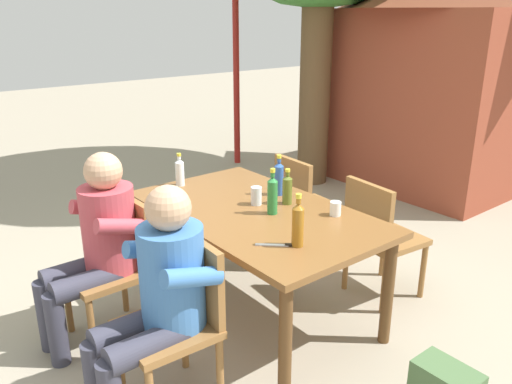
{
  "coord_description": "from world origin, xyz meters",
  "views": [
    {
      "loc": [
        2.36,
        -1.88,
        1.93
      ],
      "look_at": [
        0.0,
        0.0,
        0.86
      ],
      "focal_mm": 35.91,
      "sensor_mm": 36.0,
      "label": 1
    }
  ],
  "objects_px": {
    "chair_far_right": "(379,233)",
    "bottle_amber": "(298,224)",
    "dining_table": "(256,222)",
    "cup_glass": "(256,196)",
    "chair_near_right": "(180,314)",
    "brick_kiosk": "(439,68)",
    "cup_white": "(335,209)",
    "lamp_post": "(235,10)",
    "person_in_white_shirt": "(97,240)",
    "bottle_clear": "(180,172)",
    "bottle_olive": "(287,189)",
    "chair_near_left": "(117,260)",
    "bottle_blue": "(279,178)",
    "bottle_green": "(272,194)",
    "chair_far_left": "(304,203)",
    "backpack_by_near_side": "(207,215)",
    "person_in_plaid_shirt": "(159,292)",
    "table_knife": "(281,245)"
  },
  "relations": [
    {
      "from": "chair_far_left",
      "to": "bottle_green",
      "type": "height_order",
      "value": "bottle_green"
    },
    {
      "from": "chair_near_left",
      "to": "bottle_amber",
      "type": "height_order",
      "value": "bottle_amber"
    },
    {
      "from": "chair_near_right",
      "to": "person_in_plaid_shirt",
      "type": "height_order",
      "value": "person_in_plaid_shirt"
    },
    {
      "from": "cup_white",
      "to": "cup_glass",
      "type": "height_order",
      "value": "cup_glass"
    },
    {
      "from": "cup_glass",
      "to": "chair_far_right",
      "type": "bearing_deg",
      "value": 58.86
    },
    {
      "from": "bottle_blue",
      "to": "bottle_clear",
      "type": "xyz_separation_m",
      "value": [
        -0.59,
        -0.43,
        -0.02
      ]
    },
    {
      "from": "dining_table",
      "to": "chair_near_right",
      "type": "bearing_deg",
      "value": -64.45
    },
    {
      "from": "chair_far_right",
      "to": "person_in_white_shirt",
      "type": "bearing_deg",
      "value": -113.63
    },
    {
      "from": "chair_far_right",
      "to": "bottle_amber",
      "type": "relative_size",
      "value": 2.94
    },
    {
      "from": "person_in_white_shirt",
      "to": "person_in_plaid_shirt",
      "type": "height_order",
      "value": "same"
    },
    {
      "from": "chair_near_right",
      "to": "person_in_plaid_shirt",
      "type": "xyz_separation_m",
      "value": [
        -0.0,
        -0.11,
        0.17
      ]
    },
    {
      "from": "bottle_clear",
      "to": "bottle_olive",
      "type": "bearing_deg",
      "value": 24.95
    },
    {
      "from": "lamp_post",
      "to": "person_in_white_shirt",
      "type": "bearing_deg",
      "value": -48.48
    },
    {
      "from": "person_in_white_shirt",
      "to": "table_knife",
      "type": "relative_size",
      "value": 6.15
    },
    {
      "from": "dining_table",
      "to": "lamp_post",
      "type": "xyz_separation_m",
      "value": [
        -3.02,
        2.09,
        1.28
      ]
    },
    {
      "from": "bottle_green",
      "to": "bottle_clear",
      "type": "relative_size",
      "value": 1.22
    },
    {
      "from": "backpack_by_near_side",
      "to": "bottle_blue",
      "type": "bearing_deg",
      "value": -6.44
    },
    {
      "from": "chair_near_right",
      "to": "brick_kiosk",
      "type": "bearing_deg",
      "value": 107.8
    },
    {
      "from": "cup_glass",
      "to": "bottle_amber",
      "type": "bearing_deg",
      "value": -19.23
    },
    {
      "from": "bottle_amber",
      "to": "cup_glass",
      "type": "relative_size",
      "value": 2.48
    },
    {
      "from": "cup_white",
      "to": "lamp_post",
      "type": "bearing_deg",
      "value": 152.58
    },
    {
      "from": "bottle_clear",
      "to": "brick_kiosk",
      "type": "height_order",
      "value": "brick_kiosk"
    },
    {
      "from": "dining_table",
      "to": "table_knife",
      "type": "xyz_separation_m",
      "value": [
        0.5,
        -0.22,
        0.09
      ]
    },
    {
      "from": "bottle_green",
      "to": "brick_kiosk",
      "type": "relative_size",
      "value": 0.12
    },
    {
      "from": "person_in_white_shirt",
      "to": "cup_white",
      "type": "distance_m",
      "value": 1.44
    },
    {
      "from": "brick_kiosk",
      "to": "chair_far_left",
      "type": "bearing_deg",
      "value": -77.23
    },
    {
      "from": "chair_near_right",
      "to": "bottle_olive",
      "type": "xyz_separation_m",
      "value": [
        -0.34,
        1.02,
        0.36
      ]
    },
    {
      "from": "cup_white",
      "to": "bottle_amber",
      "type": "bearing_deg",
      "value": -70.13
    },
    {
      "from": "bottle_amber",
      "to": "cup_glass",
      "type": "bearing_deg",
      "value": 160.77
    },
    {
      "from": "person_in_plaid_shirt",
      "to": "brick_kiosk",
      "type": "relative_size",
      "value": 0.47
    },
    {
      "from": "bottle_blue",
      "to": "bottle_green",
      "type": "bearing_deg",
      "value": -47.38
    },
    {
      "from": "bottle_olive",
      "to": "cup_white",
      "type": "bearing_deg",
      "value": 15.88
    },
    {
      "from": "bottle_blue",
      "to": "lamp_post",
      "type": "height_order",
      "value": "lamp_post"
    },
    {
      "from": "chair_far_left",
      "to": "cup_white",
      "type": "relative_size",
      "value": 9.81
    },
    {
      "from": "backpack_by_near_side",
      "to": "brick_kiosk",
      "type": "bearing_deg",
      "value": 85.21
    },
    {
      "from": "chair_far_right",
      "to": "bottle_amber",
      "type": "xyz_separation_m",
      "value": [
        0.18,
        -0.95,
        0.38
      ]
    },
    {
      "from": "bottle_blue",
      "to": "cup_glass",
      "type": "height_order",
      "value": "bottle_blue"
    },
    {
      "from": "chair_far_right",
      "to": "bottle_clear",
      "type": "height_order",
      "value": "bottle_clear"
    },
    {
      "from": "person_in_white_shirt",
      "to": "bottle_amber",
      "type": "distance_m",
      "value": 1.21
    },
    {
      "from": "brick_kiosk",
      "to": "dining_table",
      "type": "bearing_deg",
      "value": -74.1
    },
    {
      "from": "person_in_plaid_shirt",
      "to": "cup_white",
      "type": "bearing_deg",
      "value": 89.89
    },
    {
      "from": "person_in_plaid_shirt",
      "to": "bottle_green",
      "type": "bearing_deg",
      "value": 105.6
    },
    {
      "from": "person_in_white_shirt",
      "to": "brick_kiosk",
      "type": "height_order",
      "value": "brick_kiosk"
    },
    {
      "from": "bottle_blue",
      "to": "cup_white",
      "type": "xyz_separation_m",
      "value": [
        0.5,
        0.02,
        -0.08
      ]
    },
    {
      "from": "dining_table",
      "to": "cup_glass",
      "type": "relative_size",
      "value": 13.95
    },
    {
      "from": "table_knife",
      "to": "lamp_post",
      "type": "distance_m",
      "value": 4.37
    },
    {
      "from": "chair_near_left",
      "to": "brick_kiosk",
      "type": "height_order",
      "value": "brick_kiosk"
    },
    {
      "from": "backpack_by_near_side",
      "to": "bottle_clear",
      "type": "bearing_deg",
      "value": -47.02
    },
    {
      "from": "bottle_olive",
      "to": "cup_glass",
      "type": "relative_size",
      "value": 1.99
    },
    {
      "from": "chair_near_left",
      "to": "bottle_clear",
      "type": "bearing_deg",
      "value": 117.4
    }
  ]
}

